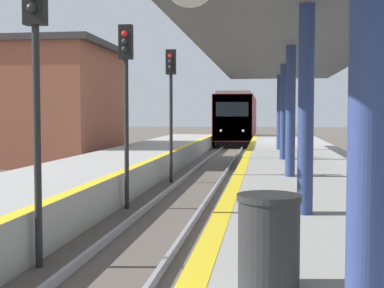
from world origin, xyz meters
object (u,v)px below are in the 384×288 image
at_px(signal_near, 36,62).
at_px(signal_mid, 126,82).
at_px(train, 238,118).
at_px(trash_bin, 269,241).
at_px(signal_far, 171,91).

bearing_deg(signal_near, signal_mid, 89.50).
distance_m(train, signal_near, 37.90).
xyz_separation_m(train, signal_near, (-1.36, -37.85, 1.25)).
bearing_deg(signal_mid, trash_bin, -67.35).
height_order(signal_near, trash_bin, signal_near).
distance_m(train, signal_far, 26.89).
bearing_deg(trash_bin, signal_mid, 112.65).
bearing_deg(train, signal_mid, -92.33).
bearing_deg(signal_far, signal_near, -91.43).
distance_m(signal_near, signal_mid, 5.51).
bearing_deg(train, trash_bin, -86.70).
relative_size(train, trash_bin, 18.37).
height_order(signal_near, signal_far, same).
xyz_separation_m(signal_near, trash_bin, (3.74, -3.34, -2.03)).
distance_m(signal_mid, signal_far, 5.51).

